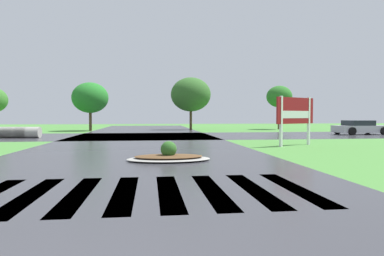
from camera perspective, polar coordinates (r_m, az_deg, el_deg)
name	(u,v)px	position (r m, az deg, el deg)	size (l,w,h in m)	color
asphalt_roadway	(136,159)	(12.50, -9.42, -5.09)	(10.46, 80.00, 0.01)	#35353A
asphalt_cross_road	(143,136)	(25.92, -8.18, -1.35)	(90.00, 9.41, 0.01)	#35353A
crosswalk_stripes	(125,192)	(7.13, -11.28, -10.59)	(7.65, 3.40, 0.01)	white
estate_billboard	(295,113)	(18.29, 17.00, 2.44)	(2.56, 1.45, 2.54)	white
median_island	(169,157)	(11.82, -3.95, -4.80)	(2.89, 1.66, 0.68)	#9E9B93
car_dark_suv	(360,128)	(31.24, 26.38, 0.06)	(4.38, 2.35, 1.16)	#B7B7BF
drainage_pipe_stack	(15,132)	(26.56, -27.66, -0.67)	(3.54, 1.11, 0.77)	#9E9B93
background_treeline	(144,97)	(36.68, -8.03, 5.26)	(33.86, 5.51, 5.72)	#4C3823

